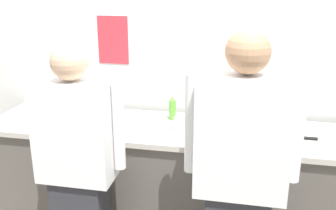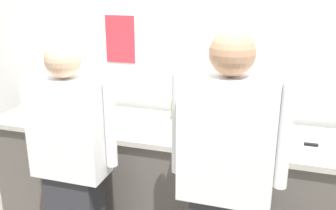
{
  "view_description": "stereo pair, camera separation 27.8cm",
  "coord_description": "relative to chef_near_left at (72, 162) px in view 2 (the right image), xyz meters",
  "views": [
    {
      "loc": [
        0.49,
        -2.21,
        1.97
      ],
      "look_at": [
        -0.04,
        0.38,
        1.1
      ],
      "focal_mm": 40.81,
      "sensor_mm": 36.0,
      "label": 1
    },
    {
      "loc": [
        0.76,
        -2.14,
        1.97
      ],
      "look_at": [
        -0.04,
        0.38,
        1.1
      ],
      "focal_mm": 40.81,
      "sensor_mm": 36.0,
      "label": 2
    }
  ],
  "objects": [
    {
      "name": "ramekin_orange_sauce",
      "position": [
        0.4,
        0.44,
        0.1
      ],
      "size": [
        0.11,
        0.11,
        0.04
      ],
      "color": "white",
      "rests_on": "prep_counter"
    },
    {
      "name": "plate_stack_rear",
      "position": [
        1.2,
        0.71,
        0.12
      ],
      "size": [
        0.2,
        0.2,
        0.08
      ],
      "color": "white",
      "rests_on": "prep_counter"
    },
    {
      "name": "deli_cup",
      "position": [
        0.55,
        0.55,
        0.12
      ],
      "size": [
        0.09,
        0.09,
        0.1
      ],
      "primitive_type": "cylinder",
      "color": "white",
      "rests_on": "prep_counter"
    },
    {
      "name": "prep_counter",
      "position": [
        0.49,
        0.59,
        -0.39
      ],
      "size": [
        2.8,
        0.66,
        0.94
      ],
      "color": "#56514C",
      "rests_on": "ground"
    },
    {
      "name": "chefs_knife",
      "position": [
        1.51,
        0.55,
        0.08
      ],
      "size": [
        0.27,
        0.03,
        0.02
      ],
      "color": "#B7BABF",
      "rests_on": "prep_counter"
    },
    {
      "name": "wall_back",
      "position": [
        0.49,
        1.05,
        0.63
      ],
      "size": [
        4.39,
        0.11,
        2.98
      ],
      "color": "silver",
      "rests_on": "ground"
    },
    {
      "name": "plate_stack_front",
      "position": [
        -0.61,
        0.54,
        0.1
      ],
      "size": [
        0.25,
        0.25,
        0.05
      ],
      "color": "white",
      "rests_on": "prep_counter"
    },
    {
      "name": "ramekin_yellow_sauce",
      "position": [
        0.69,
        0.75,
        0.1
      ],
      "size": [
        0.1,
        0.1,
        0.04
      ],
      "color": "white",
      "rests_on": "prep_counter"
    },
    {
      "name": "sheet_tray",
      "position": [
        -0.06,
        0.59,
        0.09
      ],
      "size": [
        0.56,
        0.45,
        0.02
      ],
      "primitive_type": "cube",
      "rotation": [
        0.0,
        0.0,
        0.2
      ],
      "color": "#B7BABF",
      "rests_on": "prep_counter"
    },
    {
      "name": "mixing_bowl_steel",
      "position": [
        0.85,
        0.54,
        0.14
      ],
      "size": [
        0.36,
        0.36,
        0.13
      ],
      "primitive_type": "cylinder",
      "color": "#B7BABF",
      "rests_on": "prep_counter"
    },
    {
      "name": "chef_near_left",
      "position": [
        0.0,
        0.0,
        0.0
      ],
      "size": [
        0.6,
        0.24,
        1.63
      ],
      "color": "#2D2D33",
      "rests_on": "ground"
    },
    {
      "name": "squeeze_bottle_primary",
      "position": [
        0.45,
        0.75,
        0.16
      ],
      "size": [
        0.05,
        0.05,
        0.19
      ],
      "color": "#56A333",
      "rests_on": "prep_counter"
    },
    {
      "name": "ramekin_red_sauce",
      "position": [
        0.27,
        0.6,
        0.1
      ],
      "size": [
        0.11,
        0.11,
        0.05
      ],
      "color": "white",
      "rests_on": "prep_counter"
    },
    {
      "name": "chef_center",
      "position": [
        0.99,
        -0.06,
        0.06
      ],
      "size": [
        0.63,
        0.24,
        1.74
      ],
      "color": "#2D2D33",
      "rests_on": "ground"
    }
  ]
}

